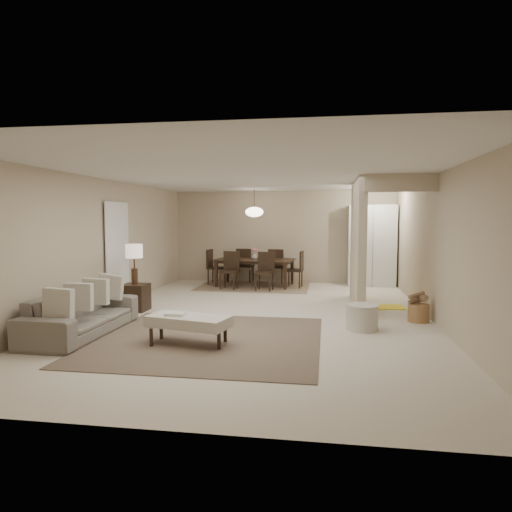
% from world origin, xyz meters
% --- Properties ---
extents(floor, '(9.00, 9.00, 0.00)m').
position_xyz_m(floor, '(0.00, 0.00, 0.00)').
color(floor, beige).
rests_on(floor, ground).
extents(ceiling, '(9.00, 9.00, 0.00)m').
position_xyz_m(ceiling, '(0.00, 0.00, 2.50)').
color(ceiling, white).
rests_on(ceiling, back_wall).
extents(back_wall, '(6.00, 0.00, 6.00)m').
position_xyz_m(back_wall, '(0.00, 4.50, 1.25)').
color(back_wall, '#BEAB90').
rests_on(back_wall, floor).
extents(left_wall, '(0.00, 9.00, 9.00)m').
position_xyz_m(left_wall, '(-3.00, 0.00, 1.25)').
color(left_wall, '#BEAB90').
rests_on(left_wall, floor).
extents(right_wall, '(0.00, 9.00, 9.00)m').
position_xyz_m(right_wall, '(3.00, 0.00, 1.25)').
color(right_wall, '#BEAB90').
rests_on(right_wall, floor).
extents(partition, '(0.15, 2.50, 2.50)m').
position_xyz_m(partition, '(1.80, 1.25, 1.25)').
color(partition, '#BEAB90').
rests_on(partition, floor).
extents(doorway, '(0.04, 0.90, 2.04)m').
position_xyz_m(doorway, '(-2.97, 0.60, 1.02)').
color(doorway, black).
rests_on(doorway, floor).
extents(pantry_cabinet, '(1.20, 0.55, 2.10)m').
position_xyz_m(pantry_cabinet, '(2.35, 4.15, 1.05)').
color(pantry_cabinet, silver).
rests_on(pantry_cabinet, floor).
extents(flush_light, '(0.44, 0.44, 0.05)m').
position_xyz_m(flush_light, '(2.30, 3.20, 2.46)').
color(flush_light, white).
rests_on(flush_light, ceiling).
extents(living_rug, '(3.20, 3.20, 0.01)m').
position_xyz_m(living_rug, '(-0.49, -1.68, 0.01)').
color(living_rug, brown).
rests_on(living_rug, floor).
extents(sofa, '(2.17, 0.86, 0.63)m').
position_xyz_m(sofa, '(-2.45, -1.68, 0.32)').
color(sofa, slate).
rests_on(sofa, floor).
extents(ottoman_bench, '(1.23, 0.77, 0.41)m').
position_xyz_m(ottoman_bench, '(-0.69, -1.98, 0.33)').
color(ottoman_bench, beige).
rests_on(ottoman_bench, living_rug).
extents(side_table, '(0.47, 0.47, 0.51)m').
position_xyz_m(side_table, '(-2.40, 0.14, 0.25)').
color(side_table, black).
rests_on(side_table, floor).
extents(table_lamp, '(0.32, 0.32, 0.76)m').
position_xyz_m(table_lamp, '(-2.40, 0.14, 1.07)').
color(table_lamp, '#4A301F').
rests_on(table_lamp, side_table).
extents(round_pouf, '(0.51, 0.51, 0.40)m').
position_xyz_m(round_pouf, '(1.75, -0.74, 0.20)').
color(round_pouf, beige).
rests_on(round_pouf, floor).
extents(wicker_basket, '(0.46, 0.46, 0.30)m').
position_xyz_m(wicker_basket, '(2.75, 0.00, 0.15)').
color(wicker_basket, olive).
rests_on(wicker_basket, floor).
extents(dining_rug, '(2.80, 2.10, 0.01)m').
position_xyz_m(dining_rug, '(-0.65, 3.60, 0.01)').
color(dining_rug, '#7B674C').
rests_on(dining_rug, floor).
extents(dining_table, '(2.11, 1.34, 0.70)m').
position_xyz_m(dining_table, '(-0.65, 3.60, 0.35)').
color(dining_table, black).
rests_on(dining_table, dining_rug).
extents(dining_chairs, '(2.54, 1.95, 0.94)m').
position_xyz_m(dining_chairs, '(-0.65, 3.60, 0.47)').
color(dining_chairs, black).
rests_on(dining_chairs, dining_rug).
extents(vase, '(0.16, 0.16, 0.16)m').
position_xyz_m(vase, '(-0.65, 3.60, 0.78)').
color(vase, silver).
rests_on(vase, dining_table).
extents(yellow_mat, '(0.97, 0.68, 0.01)m').
position_xyz_m(yellow_mat, '(2.26, 1.20, 0.01)').
color(yellow_mat, yellow).
rests_on(yellow_mat, floor).
extents(pendant_light, '(0.46, 0.46, 0.71)m').
position_xyz_m(pendant_light, '(-0.65, 3.60, 1.92)').
color(pendant_light, '#4A301F').
rests_on(pendant_light, ceiling).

